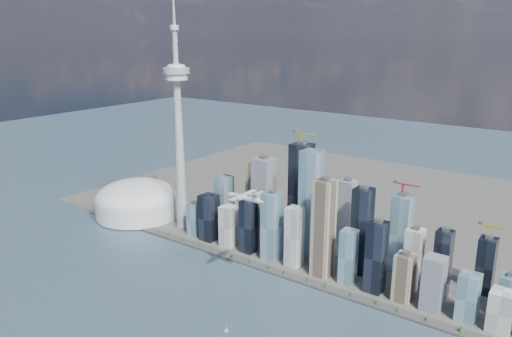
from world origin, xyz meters
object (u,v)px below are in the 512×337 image
Objects in this scene: needle_tower at (179,126)px; sailboat_west at (226,330)px; airplane at (245,197)px; dome_stadium at (137,200)px.

sailboat_west is (344.03, -261.26, -232.51)m from needle_tower.
dome_stadium is at bearing 161.11° from airplane.
needle_tower reaches higher than airplane.
needle_tower is at bearing 128.88° from sailboat_west.
dome_stadium reaches higher than sailboat_west.
dome_stadium is 19.25× the size of sailboat_west.
dome_stadium is 546.55m from sailboat_west.
needle_tower reaches higher than dome_stadium.
dome_stadium is at bearing -175.91° from needle_tower.
sailboat_west is (484.03, -251.26, -36.10)m from dome_stadium.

